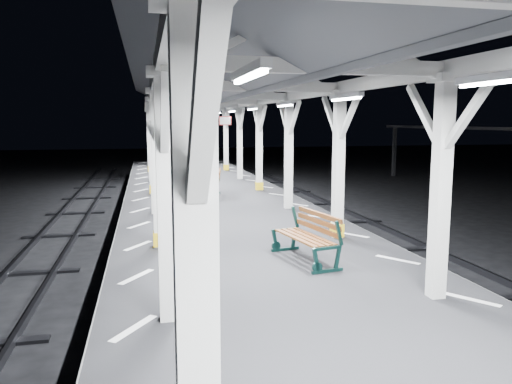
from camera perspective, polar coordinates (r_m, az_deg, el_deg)
name	(u,v)px	position (r m, az deg, el deg)	size (l,w,h in m)	color
ground	(274,320)	(9.53, 2.10, -14.43)	(120.00, 120.00, 0.00)	black
platform	(274,294)	(9.35, 2.12, -11.60)	(6.00, 50.00, 1.00)	black
hazard_stripes_left	(136,277)	(8.92, -13.50, -9.40)	(1.00, 48.00, 0.01)	silver
hazard_stripes_right	(397,260)	(10.07, 15.87, -7.45)	(1.00, 48.00, 0.01)	silver
track_right	(509,296)	(11.73, 26.91, -10.53)	(2.20, 60.00, 0.16)	#2D2D33
canopy	(276,68)	(8.83, 2.29, 13.99)	(5.40, 49.00, 4.65)	silver
bench_mid	(309,235)	(9.61, 6.11, -4.91)	(0.95, 1.80, 0.93)	#0D2C29
bench_far	(213,183)	(17.45, -4.88, 1.05)	(0.95, 1.87, 0.97)	#0D2C29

